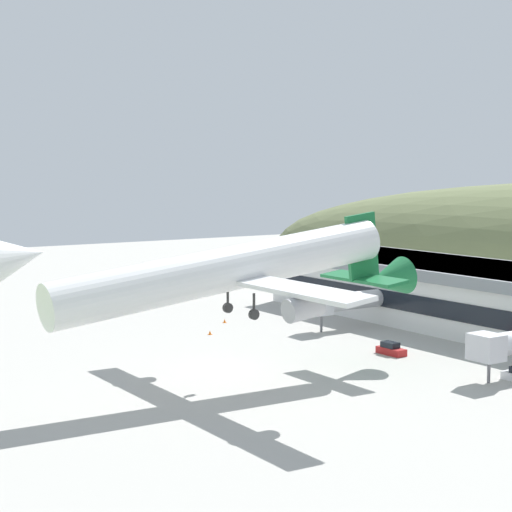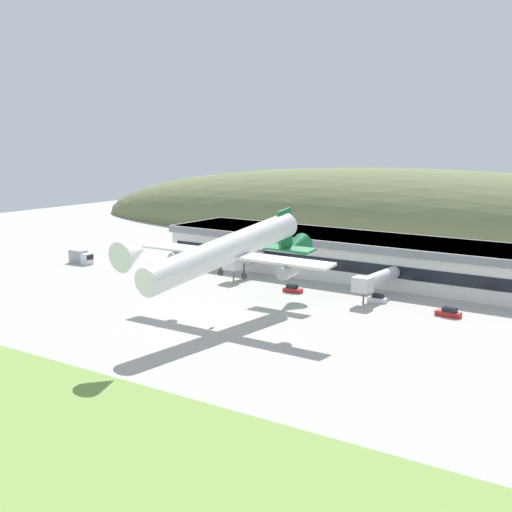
{
  "view_description": "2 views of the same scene",
  "coord_description": "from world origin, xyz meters",
  "px_view_note": "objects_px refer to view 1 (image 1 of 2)",
  "views": [
    {
      "loc": [
        83.35,
        -50.87,
        22.93
      ],
      "look_at": [
        7.32,
        -0.09,
        13.71
      ],
      "focal_mm": 60.0,
      "sensor_mm": 36.0,
      "label": 1
    },
    {
      "loc": [
        81.21,
        -99.13,
        32.77
      ],
      "look_at": [
        11.11,
        0.45,
        11.15
      ],
      "focal_mm": 50.0,
      "sensor_mm": 36.0,
      "label": 2
    }
  ],
  "objects_px": {
    "cargo_airplane": "(233,271)",
    "fuel_truck": "(150,289)",
    "traffic_cone_0": "(225,321)",
    "service_car_0": "(391,349)",
    "traffic_cone_1": "(210,333)",
    "jetway_0": "(341,302)"
  },
  "relations": [
    {
      "from": "cargo_airplane",
      "to": "fuel_truck",
      "type": "bearing_deg",
      "value": 160.87
    },
    {
      "from": "traffic_cone_0",
      "to": "service_car_0",
      "type": "bearing_deg",
      "value": 10.38
    },
    {
      "from": "cargo_airplane",
      "to": "traffic_cone_1",
      "type": "bearing_deg",
      "value": 154.18
    },
    {
      "from": "traffic_cone_1",
      "to": "jetway_0",
      "type": "bearing_deg",
      "value": 68.52
    },
    {
      "from": "fuel_truck",
      "to": "traffic_cone_0",
      "type": "height_order",
      "value": "fuel_truck"
    },
    {
      "from": "cargo_airplane",
      "to": "traffic_cone_0",
      "type": "bearing_deg",
      "value": 149.73
    },
    {
      "from": "jetway_0",
      "to": "fuel_truck",
      "type": "height_order",
      "value": "jetway_0"
    },
    {
      "from": "cargo_airplane",
      "to": "traffic_cone_0",
      "type": "xyz_separation_m",
      "value": [
        -33.17,
        19.36,
        -12.12
      ]
    },
    {
      "from": "jetway_0",
      "to": "fuel_truck",
      "type": "distance_m",
      "value": 44.6
    },
    {
      "from": "cargo_airplane",
      "to": "fuel_truck",
      "type": "relative_size",
      "value": 7.37
    },
    {
      "from": "cargo_airplane",
      "to": "service_car_0",
      "type": "height_order",
      "value": "cargo_airplane"
    },
    {
      "from": "jetway_0",
      "to": "service_car_0",
      "type": "bearing_deg",
      "value": -18.68
    },
    {
      "from": "jetway_0",
      "to": "traffic_cone_1",
      "type": "bearing_deg",
      "value": -111.48
    },
    {
      "from": "traffic_cone_0",
      "to": "traffic_cone_1",
      "type": "bearing_deg",
      "value": -44.14
    },
    {
      "from": "fuel_truck",
      "to": "traffic_cone_1",
      "type": "height_order",
      "value": "fuel_truck"
    },
    {
      "from": "service_car_0",
      "to": "traffic_cone_0",
      "type": "distance_m",
      "value": 31.0
    },
    {
      "from": "cargo_airplane",
      "to": "traffic_cone_0",
      "type": "relative_size",
      "value": 86.81
    },
    {
      "from": "jetway_0",
      "to": "cargo_airplane",
      "type": "bearing_deg",
      "value": -57.67
    },
    {
      "from": "traffic_cone_1",
      "to": "cargo_airplane",
      "type": "bearing_deg",
      "value": -25.82
    },
    {
      "from": "cargo_airplane",
      "to": "traffic_cone_0",
      "type": "distance_m",
      "value": 40.27
    },
    {
      "from": "cargo_airplane",
      "to": "traffic_cone_0",
      "type": "height_order",
      "value": "cargo_airplane"
    },
    {
      "from": "traffic_cone_0",
      "to": "traffic_cone_1",
      "type": "distance_m",
      "value": 9.47
    }
  ]
}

